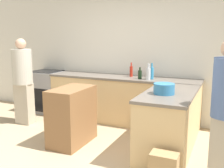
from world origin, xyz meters
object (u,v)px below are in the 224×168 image
range_oven (47,91)px  water_bottle_blue (151,74)px  dish_soap_bottle (152,73)px  vinegar_bottle_clear (148,73)px  island_table (72,116)px  person_by_range (23,79)px  wine_bottle_dark (140,74)px  hot_sauce_bottle (131,71)px  mixing_bowl (164,89)px

range_oven → water_bottle_blue: water_bottle_blue is taller
dish_soap_bottle → vinegar_bottle_clear: size_ratio=1.00×
range_oven → island_table: (1.51, -1.30, -0.01)m
island_table → vinegar_bottle_clear: bearing=52.2°
vinegar_bottle_clear → person_by_range: person_by_range is taller
range_oven → island_table: range_oven is taller
wine_bottle_dark → dish_soap_bottle: bearing=15.5°
hot_sauce_bottle → vinegar_bottle_clear: bearing=-27.4°
island_table → mixing_bowl: bearing=4.5°
island_table → wine_bottle_dark: (0.73, 1.19, 0.55)m
dish_soap_bottle → hot_sauce_bottle: bearing=164.4°
island_table → vinegar_bottle_clear: vinegar_bottle_clear is taller
water_bottle_blue → person_by_range: 2.45m
range_oven → island_table: 1.99m
water_bottle_blue → person_by_range: size_ratio=0.12×
person_by_range → hot_sauce_bottle: bearing=26.7°
range_oven → wine_bottle_dark: 2.30m
mixing_bowl → dish_soap_bottle: bearing=113.6°
island_table → hot_sauce_bottle: size_ratio=3.27×
dish_soap_bottle → island_table: bearing=-126.9°
wine_bottle_dark → dish_soap_bottle: 0.22m
vinegar_bottle_clear → water_bottle_blue: bearing=90.3°
vinegar_bottle_clear → hot_sauce_bottle: bearing=152.6°
range_oven → person_by_range: (0.13, -0.87, 0.43)m
range_oven → dish_soap_bottle: (2.44, -0.06, 0.57)m
wine_bottle_dark → water_bottle_blue: 0.23m
wine_bottle_dark → vinegar_bottle_clear: size_ratio=0.73×
island_table → wine_bottle_dark: bearing=58.5°
range_oven → mixing_bowl: mixing_bowl is taller
range_oven → mixing_bowl: bearing=-22.1°
mixing_bowl → wine_bottle_dark: bearing=123.2°
island_table → dish_soap_bottle: dish_soap_bottle is taller
range_oven → dish_soap_bottle: dish_soap_bottle is taller
range_oven → person_by_range: 0.98m
mixing_bowl → dish_soap_bottle: dish_soap_bottle is taller
range_oven → hot_sauce_bottle: 2.08m
range_oven → vinegar_bottle_clear: 2.48m
wine_bottle_dark → person_by_range: (-2.10, -0.76, -0.11)m
water_bottle_blue → hot_sauce_bottle: hot_sauce_bottle is taller
dish_soap_bottle → water_bottle_blue: size_ratio=1.46×
vinegar_bottle_clear → hot_sauce_bottle: vinegar_bottle_clear is taller
vinegar_bottle_clear → person_by_range: (-2.28, -0.73, -0.15)m
mixing_bowl → vinegar_bottle_clear: vinegar_bottle_clear is taller
range_oven → dish_soap_bottle: 2.51m
wine_bottle_dark → vinegar_bottle_clear: 0.18m
wine_bottle_dark → mixing_bowl: bearing=-56.8°
vinegar_bottle_clear → island_table: bearing=-127.8°
wine_bottle_dark → person_by_range: size_ratio=0.13×
island_table → person_by_range: (-1.38, 0.43, 0.44)m
vinegar_bottle_clear → water_bottle_blue: (-0.00, 0.19, -0.04)m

